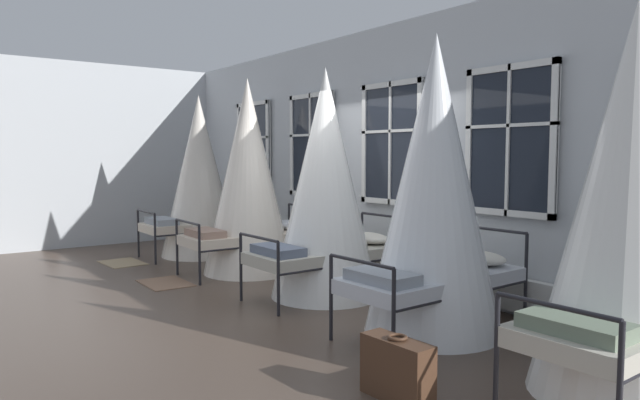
# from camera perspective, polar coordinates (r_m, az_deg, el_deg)

# --- Properties ---
(ground) EXTENTS (21.20, 21.20, 0.00)m
(ground) POSITION_cam_1_polar(r_m,az_deg,el_deg) (7.13, -0.75, -9.62)
(ground) COLOR #4C3D33
(back_wall_with_windows) EXTENTS (11.60, 0.10, 3.46)m
(back_wall_with_windows) POSITION_cam_1_polar(r_m,az_deg,el_deg) (7.80, 7.59, 4.40)
(back_wall_with_windows) COLOR silver
(back_wall_with_windows) RESTS_ON ground
(end_wall_left) EXTENTS (0.10, 7.46, 3.46)m
(end_wall_left) POSITION_cam_1_polar(r_m,az_deg,el_deg) (11.62, -25.81, 4.01)
(end_wall_left) COLOR silver
(end_wall_left) RESTS_ON ground
(window_bank) EXTENTS (8.43, 0.10, 2.63)m
(window_bank) POSITION_cam_1_polar(r_m,az_deg,el_deg) (7.75, 6.90, -0.41)
(window_bank) COLOR black
(window_bank) RESTS_ON ground
(cot_first) EXTENTS (1.34, 1.95, 2.75)m
(cot_first) POSITION_cam_1_polar(r_m,az_deg,el_deg) (10.16, -11.76, 2.09)
(cot_first) COLOR black
(cot_first) RESTS_ON ground
(cot_second) EXTENTS (1.34, 1.96, 2.85)m
(cot_second) POSITION_cam_1_polar(r_m,az_deg,el_deg) (8.55, -7.08, 2.04)
(cot_second) COLOR black
(cot_second) RESTS_ON ground
(cot_third) EXTENTS (1.34, 1.95, 2.78)m
(cot_third) POSITION_cam_1_polar(r_m,az_deg,el_deg) (7.03, 0.55, 1.28)
(cot_third) COLOR black
(cot_third) RESTS_ON ground
(cot_fourth) EXTENTS (1.34, 1.96, 2.89)m
(cot_fourth) POSITION_cam_1_polar(r_m,az_deg,el_deg) (5.69, 11.22, 0.97)
(cot_fourth) COLOR black
(cot_fourth) RESTS_ON ground
(cot_fifth) EXTENTS (1.34, 1.95, 2.82)m
(cot_fifth) POSITION_cam_1_polar(r_m,az_deg,el_deg) (4.64, 28.29, -0.66)
(cot_fifth) COLOR black
(cot_fifth) RESTS_ON ground
(rug_first) EXTENTS (0.83, 0.60, 0.01)m
(rug_first) POSITION_cam_1_polar(r_m,az_deg,el_deg) (9.86, -18.88, -5.87)
(rug_first) COLOR #8E7A5B
(rug_first) RESTS_ON ground
(rug_second) EXTENTS (0.81, 0.57, 0.01)m
(rug_second) POSITION_cam_1_polar(r_m,az_deg,el_deg) (8.17, -14.99, -7.91)
(rug_second) COLOR brown
(rug_second) RESTS_ON ground
(suitcase_dark) EXTENTS (0.57, 0.23, 0.47)m
(suitcase_dark) POSITION_cam_1_polar(r_m,az_deg,el_deg) (4.29, 7.61, -16.22)
(suitcase_dark) COLOR #472D1E
(suitcase_dark) RESTS_ON ground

